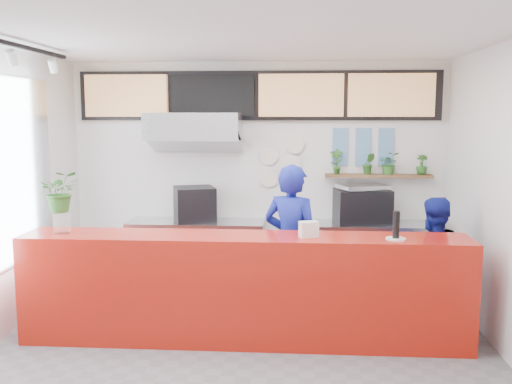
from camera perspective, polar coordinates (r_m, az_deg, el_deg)
The scene contains 40 objects.
floor at distance 5.68m, azimuth -1.56°, elevation -16.13°, with size 5.00×5.00×0.00m, color slate.
ceiling at distance 5.25m, azimuth -1.69°, elevation 15.40°, with size 5.00×5.00×0.00m, color silver.
wall_back at distance 7.73m, azimuth 0.20°, elevation 1.80°, with size 5.00×5.00×0.00m, color white.
service_counter at distance 5.86m, azimuth -1.20°, elevation -9.63°, with size 4.50×0.60×1.10m, color #AD170C.
cream_band at distance 7.69m, azimuth 0.20°, elevation 9.97°, with size 5.00×0.02×0.80m, color beige.
prep_bench at distance 7.71m, azimuth -5.93°, elevation -6.18°, with size 1.80×0.60×0.90m, color #B2B5BA.
panini_oven at distance 7.58m, azimuth -6.16°, elevation -1.21°, with size 0.50×0.50×0.45m, color black.
extraction_hood at distance 7.44m, azimuth -6.18°, elevation 6.54°, with size 1.20×0.70×0.35m, color #B2B5BA.
hood_lip at distance 7.45m, azimuth -6.16°, elevation 5.00°, with size 1.20×0.70×0.08m, color #B2B5BA.
right_bench at distance 7.67m, azimuth 11.37°, elevation -6.38°, with size 1.80×0.60×0.90m, color #B2B5BA.
espresso_machine at distance 7.52m, azimuth 10.58°, elevation -1.42°, with size 0.69×0.49×0.44m, color black.
espresso_tray at distance 7.48m, azimuth 10.63°, elevation 0.52°, with size 0.59×0.41×0.05m, color #ABADB2.
herb_shelf at distance 7.69m, azimuth 12.13°, elevation 1.59°, with size 1.40×0.18×0.04m, color brown.
menu_board_far_left at distance 7.89m, azimuth -12.82°, elevation 9.36°, with size 1.10×0.10×0.55m, color tan.
menu_board_mid_left at distance 7.64m, azimuth -4.34°, elevation 9.59°, with size 1.10×0.10×0.55m, color black.
menu_board_mid_right at distance 7.56m, azimuth 4.52°, elevation 9.61°, with size 1.10×0.10×0.55m, color tan.
menu_board_far_right at distance 7.65m, azimuth 13.35°, elevation 9.40°, with size 1.10×0.10×0.55m, color tan.
soffit at distance 7.65m, azimuth 0.18°, elevation 9.61°, with size 4.80×0.04×0.65m, color black.
track_rail at distance 5.83m, azimuth -23.30°, elevation 13.42°, with size 0.05×2.40×0.04m, color black.
dec_plate_a at distance 7.67m, azimuth 1.31°, elevation 3.62°, with size 0.24×0.24×0.03m, color silver.
dec_plate_b at distance 7.67m, azimuth 3.55°, elevation 2.86°, with size 0.24×0.24×0.03m, color silver.
dec_plate_c at distance 7.70m, azimuth 1.30°, elevation 1.40°, with size 0.24×0.24×0.03m, color silver.
dec_plate_d at distance 7.65m, azimuth 3.94°, elevation 4.72°, with size 0.24×0.24×0.03m, color silver.
photo_frame_a at distance 7.68m, azimuth 8.44°, elevation 5.42°, with size 0.20×0.02×0.25m, color #598CBF.
photo_frame_b at distance 7.71m, azimuth 10.68°, elevation 5.37°, with size 0.20×0.02×0.25m, color #598CBF.
photo_frame_c at distance 7.75m, azimuth 12.89°, elevation 5.33°, with size 0.20×0.02×0.25m, color #598CBF.
photo_frame_d at distance 7.70m, azimuth 8.41°, elevation 3.56°, with size 0.20×0.02×0.25m, color #598CBF.
photo_frame_e at distance 7.72m, azimuth 10.63°, elevation 3.52°, with size 0.20×0.02×0.25m, color #598CBF.
photo_frame_f at distance 7.76m, azimuth 12.83°, elevation 3.48°, with size 0.20×0.02×0.25m, color #598CBF.
staff_center at distance 6.33m, azimuth 3.56°, elevation -5.19°, with size 0.65×0.42×1.77m, color navy.
staff_right at distance 6.52m, azimuth 17.16°, elevation -6.72°, with size 0.69×0.54×1.42m, color navy.
herb_a at distance 7.62m, azimuth 8.04°, elevation 3.05°, with size 0.18×0.12×0.33m, color #2C6122.
herb_b at distance 7.66m, azimuth 11.20°, elevation 2.81°, with size 0.16×0.13×0.28m, color #2C6122.
herb_c at distance 7.70m, azimuth 13.18°, elevation 2.82°, with size 0.27×0.23×0.29m, color #2C6122.
herb_d at distance 7.78m, azimuth 16.24°, elevation 2.64°, with size 0.15×0.13×0.26m, color #2C6122.
glass_vase at distance 6.14m, azimuth -18.83°, elevation -2.97°, with size 0.17×0.17×0.21m, color silver.
basil_vase at distance 6.09m, azimuth -18.96°, elevation 0.05°, with size 0.38×0.33×0.42m, color #2C6122.
napkin_holder at distance 5.66m, azimuth 5.28°, elevation -3.73°, with size 0.18×0.11×0.15m, color silver.
white_plate at distance 5.70m, azimuth 13.80°, elevation -4.56°, with size 0.19×0.19×0.01m, color silver.
pepper_mill at distance 5.68m, azimuth 13.84°, elevation -3.18°, with size 0.07×0.07×0.26m, color black.
Camera 1 is at (0.51, -5.17, 2.30)m, focal length 40.00 mm.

